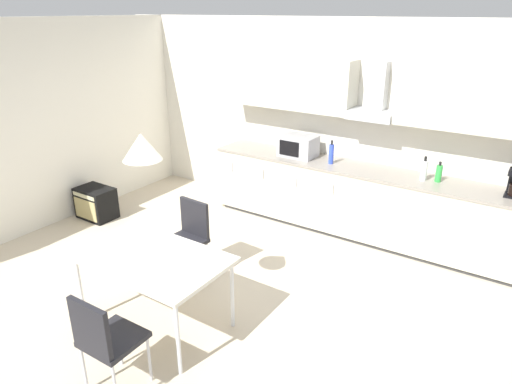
# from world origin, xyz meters

# --- Properties ---
(ground_plane) EXTENTS (8.65, 7.41, 0.02)m
(ground_plane) POSITION_xyz_m (0.00, 0.00, -0.01)
(ground_plane) COLOR beige
(wall_back) EXTENTS (6.92, 0.10, 2.66)m
(wall_back) POSITION_xyz_m (0.00, 2.52, 1.33)
(wall_back) COLOR silver
(wall_back) RESTS_ON ground_plane
(wall_left) EXTENTS (0.10, 5.93, 2.66)m
(wall_left) POSITION_xyz_m (-2.93, 0.00, 1.33)
(wall_left) COLOR silver
(wall_left) RESTS_ON ground_plane
(kitchen_counter) EXTENTS (4.14, 0.66, 0.90)m
(kitchen_counter) POSITION_xyz_m (0.73, 2.15, 0.45)
(kitchen_counter) COLOR #333333
(kitchen_counter) RESTS_ON ground_plane
(backsplash_tile) EXTENTS (4.12, 0.02, 0.56)m
(backsplash_tile) POSITION_xyz_m (0.73, 2.46, 1.18)
(backsplash_tile) COLOR silver
(backsplash_tile) RESTS_ON kitchen_counter
(upper_wall_cabinets) EXTENTS (4.12, 0.40, 0.67)m
(upper_wall_cabinets) POSITION_xyz_m (0.73, 2.30, 1.83)
(upper_wall_cabinets) COLOR beige
(microwave) EXTENTS (0.48, 0.35, 0.28)m
(microwave) POSITION_xyz_m (-0.21, 2.15, 1.04)
(microwave) COLOR #ADADB2
(microwave) RESTS_ON kitchen_counter
(bottle_green) EXTENTS (0.07, 0.07, 0.24)m
(bottle_green) POSITION_xyz_m (1.61, 2.18, 1.00)
(bottle_green) COLOR green
(bottle_green) RESTS_ON kitchen_counter
(bottle_blue) EXTENTS (0.06, 0.06, 0.30)m
(bottle_blue) POSITION_xyz_m (0.30, 2.10, 1.03)
(bottle_blue) COLOR blue
(bottle_blue) RESTS_ON kitchen_counter
(bottle_white) EXTENTS (0.07, 0.07, 0.29)m
(bottle_white) POSITION_xyz_m (1.45, 2.12, 1.02)
(bottle_white) COLOR white
(bottle_white) RESTS_ON kitchen_counter
(dining_table) EXTENTS (1.33, 0.84, 0.72)m
(dining_table) POSITION_xyz_m (-0.13, -0.64, 0.67)
(dining_table) COLOR silver
(dining_table) RESTS_ON ground_plane
(chair_near_right) EXTENTS (0.41, 0.41, 0.87)m
(chair_near_right) POSITION_xyz_m (0.17, -1.44, 0.53)
(chair_near_right) COLOR black
(chair_near_right) RESTS_ON ground_plane
(chair_far_left) EXTENTS (0.42, 0.42, 0.87)m
(chair_far_left) POSITION_xyz_m (-0.42, 0.16, 0.53)
(chair_far_left) COLOR black
(chair_far_left) RESTS_ON ground_plane
(guitar_amp) EXTENTS (0.52, 0.37, 0.44)m
(guitar_amp) POSITION_xyz_m (-2.53, 0.57, 0.22)
(guitar_amp) COLOR black
(guitar_amp) RESTS_ON ground_plane
(pendant_lamp) EXTENTS (0.32, 0.32, 0.22)m
(pendant_lamp) POSITION_xyz_m (-0.13, -0.64, 1.72)
(pendant_lamp) COLOR silver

